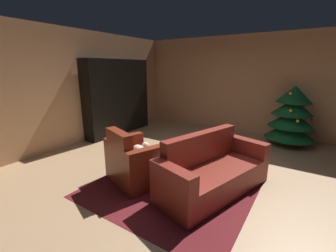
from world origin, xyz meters
name	(u,v)px	position (x,y,z in m)	size (l,w,h in m)	color
ground_plane	(184,174)	(0.00, 0.00, 0.00)	(8.05, 8.05, 0.00)	tan
wall_back	(243,85)	(0.00, 3.38, 1.36)	(6.30, 0.06, 2.73)	tan
wall_left	(70,88)	(-3.12, 0.00, 1.36)	(0.06, 6.83, 2.73)	tan
area_rug	(173,186)	(0.05, -0.45, 0.00)	(2.39, 2.31, 0.01)	maroon
bookshelf_unit	(122,98)	(-2.85, 1.42, 0.99)	(0.38, 2.16, 2.06)	black
armchair_red	(134,163)	(-0.59, -0.66, 0.33)	(1.13, 0.98, 0.91)	maroon
couch_red	(212,172)	(0.60, -0.22, 0.30)	(1.26, 2.01, 0.88)	maroon
coffee_table	(174,159)	(0.00, -0.37, 0.42)	(0.68, 0.68, 0.47)	black
book_stack_on_table	(174,154)	(-0.02, -0.34, 0.50)	(0.23, 0.15, 0.07)	#B33332
bottle_on_table	(171,147)	(-0.14, -0.25, 0.57)	(0.07, 0.07, 0.27)	#5A2913
decorated_tree	(291,116)	(1.36, 2.79, 0.72)	(1.12, 1.12, 1.43)	brown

